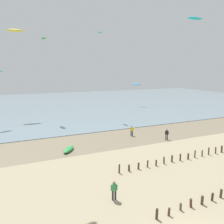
{
  "coord_description": "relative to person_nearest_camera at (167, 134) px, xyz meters",
  "views": [
    {
      "loc": [
        -9.16,
        -7.98,
        10.64
      ],
      "look_at": [
        -1.13,
        11.37,
        6.46
      ],
      "focal_mm": 33.17,
      "sensor_mm": 36.0,
      "label": 1
    }
  ],
  "objects": [
    {
      "name": "groyne_mid",
      "position": [
        -2.67,
        -7.0,
        -0.49
      ],
      "size": [
        17.32,
        0.4,
        1.0
      ],
      "color": "#413422",
      "rests_on": "ground"
    },
    {
      "name": "person_by_waterline",
      "position": [
        -13.68,
        -11.04,
        0.0
      ],
      "size": [
        0.55,
        0.31,
        1.71
      ],
      "color": "#232328",
      "rests_on": "ground"
    },
    {
      "name": "grounded_kite",
      "position": [
        -15.12,
        1.19,
        -0.66
      ],
      "size": [
        2.24,
        2.67,
        0.52
      ],
      "primitive_type": "ellipsoid",
      "rotation": [
        0.0,
        0.0,
        0.97
      ],
      "color": "green",
      "rests_on": "ground"
    },
    {
      "name": "person_mid_beach",
      "position": [
        -4.13,
        3.85,
        0.0
      ],
      "size": [
        0.53,
        0.35,
        1.71
      ],
      "color": "#232328",
      "rests_on": "ground"
    },
    {
      "name": "kite_aloft_6",
      "position": [
        2.44,
        -1.63,
        16.82
      ],
      "size": [
        2.46,
        0.99,
        0.54
      ],
      "primitive_type": "ellipsoid",
      "rotation": [
        0.22,
        0.0,
        6.22
      ],
      "color": "#19B2B7"
    },
    {
      "name": "wet_sand_strip",
      "position": [
        -10.65,
        3.53,
        -0.91
      ],
      "size": [
        120.0,
        8.71,
        0.01
      ],
      "primitive_type": "cube",
      "color": "#84755B",
      "rests_on": "ground"
    },
    {
      "name": "kite_aloft_4",
      "position": [
        -15.7,
        21.39,
        16.31
      ],
      "size": [
        1.19,
        2.48,
        0.4
      ],
      "primitive_type": "ellipsoid",
      "rotation": [
        -0.02,
        0.0,
        4.9
      ],
      "color": "green"
    },
    {
      "name": "kite_aloft_3",
      "position": [
        10.93,
        29.6,
        5.69
      ],
      "size": [
        2.32,
        2.58,
        0.66
      ],
      "primitive_type": "ellipsoid",
      "rotation": [
        0.33,
        0.0,
        5.39
      ],
      "color": "#2384D1"
    },
    {
      "name": "sea",
      "position": [
        -10.65,
        42.89,
        -0.87
      ],
      "size": [
        160.0,
        70.0,
        0.1
      ],
      "primitive_type": "cube",
      "color": "gray",
      "rests_on": "ground"
    },
    {
      "name": "kite_aloft_2",
      "position": [
        -21.13,
        27.55,
        18.49
      ],
      "size": [
        3.59,
        1.23,
        0.58
      ],
      "primitive_type": "ellipsoid",
      "rotation": [
        -0.0,
        0.0,
        3.12
      ],
      "color": "yellow"
    },
    {
      "name": "kite_aloft_1",
      "position": [
        -4.04,
        19.42,
        17.94
      ],
      "size": [
        0.85,
        1.96,
        0.55
      ],
      "primitive_type": "ellipsoid",
      "rotation": [
        0.47,
        0.0,
        4.8
      ],
      "color": "green"
    },
    {
      "name": "person_nearest_camera",
      "position": [
        0.0,
        0.0,
        0.0
      ],
      "size": [
        0.5,
        0.38,
        1.71
      ],
      "color": "#383842",
      "rests_on": "ground"
    }
  ]
}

